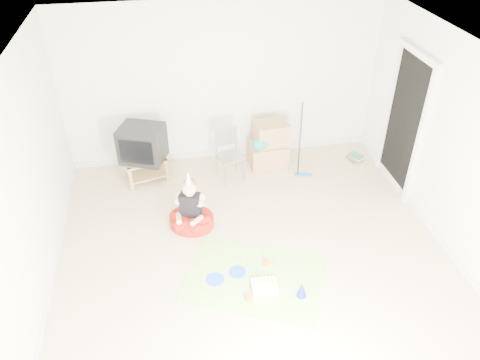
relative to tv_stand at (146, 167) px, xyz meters
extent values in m
plane|color=beige|center=(1.32, -1.93, -0.24)|extent=(5.00, 5.00, 0.00)
cube|color=black|center=(3.80, -0.73, 0.79)|extent=(0.02, 0.90, 2.05)
cube|color=#997545|center=(0.00, 0.00, 0.14)|extent=(0.71, 0.55, 0.03)
cube|color=#997545|center=(0.00, 0.00, -0.12)|extent=(0.71, 0.55, 0.03)
cube|color=#997545|center=(-0.23, -0.24, -0.04)|extent=(0.06, 0.06, 0.40)
cube|color=#997545|center=(0.32, -0.09, -0.04)|extent=(0.06, 0.06, 0.40)
cube|color=#997545|center=(-0.32, 0.09, -0.04)|extent=(0.06, 0.06, 0.40)
cube|color=#997545|center=(0.23, 0.24, -0.04)|extent=(0.06, 0.06, 0.40)
cube|color=black|center=(0.00, 0.00, 0.43)|extent=(0.78, 0.71, 0.55)
cube|color=gray|center=(1.32, -0.17, 0.16)|extent=(0.45, 0.44, 0.03)
cylinder|color=gray|center=(1.16, -0.21, 0.17)|extent=(0.02, 0.02, 0.83)
cylinder|color=gray|center=(1.48, -0.13, 0.17)|extent=(0.02, 0.02, 0.83)
cube|color=#AD8153|center=(1.98, 0.11, -0.05)|extent=(0.61, 0.47, 0.39)
cube|color=#AD8153|center=(2.03, 0.14, 0.33)|extent=(0.55, 0.45, 0.37)
ellipsoid|color=#0C8B7E|center=(1.82, -0.03, 0.25)|extent=(0.26, 0.18, 0.21)
cube|color=blue|center=(2.48, -0.32, -0.22)|extent=(0.30, 0.18, 0.03)
cylinder|color=black|center=(2.48, -0.32, 0.34)|extent=(0.13, 0.37, 1.11)
cube|color=#277751|center=(3.48, -0.01, -0.22)|extent=(0.25, 0.29, 0.03)
cube|color=#C04129|center=(3.48, -0.01, -0.20)|extent=(0.25, 0.29, 0.03)
cube|color=beige|center=(3.48, -0.01, -0.17)|extent=(0.26, 0.29, 0.03)
cube|color=#277751|center=(3.48, -0.01, -0.14)|extent=(0.26, 0.28, 0.03)
cylinder|color=#A01A0E|center=(0.60, -1.24, -0.16)|extent=(0.79, 0.79, 0.17)
cube|color=black|center=(0.60, -1.24, 0.11)|extent=(0.32, 0.25, 0.37)
sphere|color=#D9A690|center=(0.60, -1.24, 0.40)|extent=(0.25, 0.25, 0.20)
cone|color=silver|center=(0.60, -1.24, 0.57)|extent=(0.10, 0.10, 0.15)
cube|color=#F13276|center=(1.26, -2.36, -0.24)|extent=(2.00, 1.76, 0.01)
cube|color=white|center=(1.33, -2.57, -0.19)|extent=(0.32, 0.27, 0.08)
cube|color=#3BA762|center=(1.33, -2.57, -0.23)|extent=(0.32, 0.27, 0.01)
cylinder|color=beige|center=(1.22, -2.60, -0.12)|extent=(0.01, 0.01, 0.07)
cylinder|color=beige|center=(1.27, -2.61, -0.12)|extent=(0.01, 0.01, 0.07)
cylinder|color=beige|center=(1.31, -2.61, -0.12)|extent=(0.01, 0.01, 0.07)
cylinder|color=beige|center=(1.35, -2.62, -0.12)|extent=(0.01, 0.01, 0.07)
cylinder|color=beige|center=(1.39, -2.62, -0.12)|extent=(0.01, 0.01, 0.07)
cylinder|color=beige|center=(1.44, -2.62, -0.12)|extent=(0.01, 0.01, 0.07)
cylinder|color=beige|center=(1.23, -2.51, -0.12)|extent=(0.01, 0.01, 0.07)
cylinder|color=beige|center=(1.27, -2.51, -0.12)|extent=(0.01, 0.01, 0.07)
cylinder|color=beige|center=(1.32, -2.51, -0.12)|extent=(0.01, 0.01, 0.07)
cylinder|color=beige|center=(1.36, -2.52, -0.12)|extent=(0.01, 0.01, 0.07)
cylinder|color=beige|center=(1.40, -2.52, -0.12)|extent=(0.01, 0.01, 0.07)
cylinder|color=beige|center=(1.44, -2.53, -0.12)|extent=(0.01, 0.01, 0.07)
cylinder|color=blue|center=(1.07, -2.23, -0.23)|extent=(0.27, 0.27, 0.01)
cylinder|color=blue|center=(0.78, -2.31, -0.23)|extent=(0.30, 0.30, 0.01)
cylinder|color=orange|center=(1.45, -2.17, -0.19)|extent=(0.08, 0.08, 0.08)
cylinder|color=orange|center=(1.12, -2.70, -0.19)|extent=(0.10, 0.10, 0.09)
cone|color=#1B24BD|center=(1.74, -2.73, -0.14)|extent=(0.16, 0.16, 0.18)
camera|label=1|loc=(0.38, -6.26, 4.01)|focal=35.00mm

